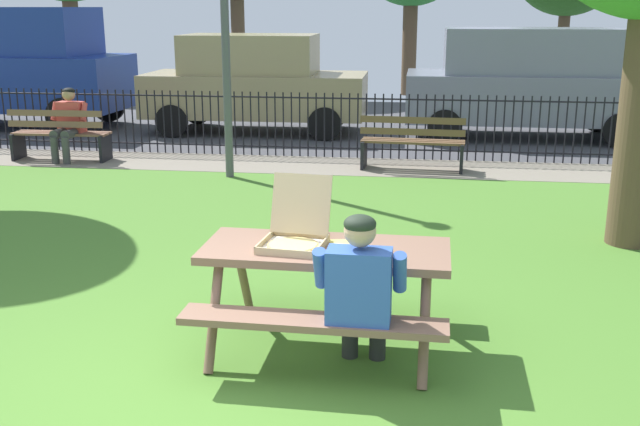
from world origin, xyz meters
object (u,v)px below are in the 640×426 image
picnic_table_foreground (326,269)px  park_bench_left (60,135)px  pizza_slice_on_table (347,242)px  parked_car_center (254,82)px  person_on_park_bench (68,121)px  parked_car_right (528,81)px  pizza_box_open (295,233)px  adult_at_table (360,289)px  parked_car_left (12,64)px  park_bench_center (412,144)px

picnic_table_foreground → park_bench_left: park_bench_left is taller
pizza_slice_on_table → parked_car_center: parked_car_center is taller
person_on_park_bench → parked_car_right: parked_car_right is taller
parked_car_center → pizza_box_open: bearing=-75.7°
adult_at_table → person_on_park_bench: bearing=128.0°
parked_car_left → pizza_slice_on_table: bearing=-50.1°
pizza_slice_on_table → park_bench_left: park_bench_left is taller
park_bench_left → parked_car_right: size_ratio=0.35×
park_bench_center → parked_car_center: (-3.23, 3.30, 0.59)m
adult_at_table → park_bench_center: size_ratio=0.73×
picnic_table_foreground → park_bench_center: 6.40m
pizza_slice_on_table → parked_car_left: (-7.98, 9.55, 0.53)m
pizza_slice_on_table → parked_car_right: size_ratio=0.06×
pizza_box_open → adult_at_table: bearing=-45.4°
parked_car_right → pizza_box_open: bearing=-106.7°
picnic_table_foreground → parked_car_center: 10.05m
adult_at_table → park_bench_left: 8.84m
adult_at_table → parked_car_right: (2.38, 10.18, 0.44)m
park_bench_center → person_on_park_bench: size_ratio=1.36×
picnic_table_foreground → park_bench_center: bearing=85.1°
adult_at_table → parked_car_left: parked_car_left is taller
parked_car_left → parked_car_center: bearing=-0.0°
picnic_table_foreground → parked_car_left: (-7.84, 9.68, 0.71)m
pizza_box_open → park_bench_center: size_ratio=0.36×
parked_car_center → person_on_park_bench: bearing=-126.2°
parked_car_left → parked_car_center: size_ratio=1.08×
person_on_park_bench → pizza_box_open: bearing=-52.7°
adult_at_table → person_on_park_bench: (-5.38, 6.90, 0.00)m
adult_at_table → parked_car_left: (-8.14, 10.18, 0.65)m
pizza_box_open → parked_car_center: size_ratio=0.13×
park_bench_left → parked_car_left: size_ratio=0.34×
parked_car_center → picnic_table_foreground: bearing=-74.5°
park_bench_left → park_bench_center: (5.79, 0.00, 0.00)m
pizza_slice_on_table → pizza_box_open: bearing=-164.8°
park_bench_left → park_bench_center: size_ratio=0.99×
picnic_table_foreground → parked_car_center: bearing=105.5°
pizza_box_open → park_bench_left: 8.10m
pizza_box_open → park_bench_left: (-5.02, 6.35, -0.45)m
person_on_park_bench → parked_car_center: bearing=53.8°
pizza_slice_on_table → parked_car_center: size_ratio=0.06×
pizza_slice_on_table → parked_car_left: 12.46m
picnic_table_foreground → pizza_slice_on_table: bearing=41.7°
pizza_box_open → person_on_park_bench: pizza_box_open is taller
pizza_slice_on_table → park_bench_center: bearing=86.3°
pizza_slice_on_table → parked_car_left: bearing=129.9°
pizza_box_open → parked_car_center: 9.96m
adult_at_table → parked_car_center: (-2.98, 10.18, 0.35)m
pizza_box_open → person_on_park_bench: bearing=127.3°
pizza_box_open → parked_car_right: bearing=73.3°
person_on_park_bench → picnic_table_foreground: bearing=-51.5°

